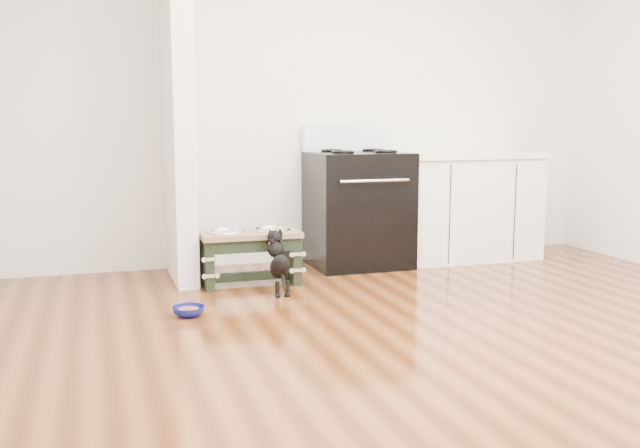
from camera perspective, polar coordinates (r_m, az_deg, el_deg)
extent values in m
plane|color=#45200C|center=(3.84, 11.12, -9.65)|extent=(5.00, 5.00, 0.00)
plane|color=silver|center=(5.96, -0.35, 9.99)|extent=(5.00, 0.00, 5.00)
cube|color=silver|center=(5.32, -11.35, 10.04)|extent=(0.15, 0.80, 2.70)
cube|color=black|center=(5.76, 3.06, 1.17)|extent=(0.76, 0.65, 0.92)
cube|color=black|center=(5.48, 4.21, 0.16)|extent=(0.58, 0.02, 0.50)
cylinder|color=silver|center=(5.41, 4.40, 3.47)|extent=(0.56, 0.02, 0.02)
cube|color=white|center=(5.98, 2.16, 6.91)|extent=(0.76, 0.08, 0.22)
torus|color=black|center=(5.53, 1.87, 5.79)|extent=(0.18, 0.18, 0.02)
torus|color=black|center=(5.66, 5.32, 5.81)|extent=(0.18, 0.18, 0.02)
torus|color=black|center=(5.79, 0.93, 5.90)|extent=(0.18, 0.18, 0.02)
torus|color=black|center=(5.92, 4.25, 5.93)|extent=(0.18, 0.18, 0.02)
cube|color=white|center=(6.20, 11.47, 1.24)|extent=(1.20, 0.60, 0.86)
cube|color=beige|center=(6.16, 11.59, 5.44)|extent=(1.24, 0.64, 0.05)
cube|color=black|center=(6.04, 12.57, -2.63)|extent=(1.20, 0.06, 0.10)
cube|color=black|center=(5.10, -9.05, -3.10)|extent=(0.06, 0.34, 0.35)
cube|color=black|center=(5.23, -2.32, -2.73)|extent=(0.06, 0.34, 0.35)
cube|color=black|center=(4.98, -5.28, -1.77)|extent=(0.56, 0.03, 0.09)
cube|color=black|center=(5.18, -5.62, -4.18)|extent=(0.56, 0.06, 0.06)
cube|color=brown|center=(5.12, -5.67, -0.79)|extent=(0.71, 0.38, 0.04)
cylinder|color=silver|center=(5.09, -7.48, -0.86)|extent=(0.24, 0.24, 0.04)
cylinder|color=silver|center=(5.16, -3.88, -0.68)|extent=(0.24, 0.24, 0.04)
torus|color=silver|center=(5.08, -7.49, -0.60)|extent=(0.28, 0.28, 0.02)
torus|color=silver|center=(5.15, -3.89, -0.43)|extent=(0.28, 0.28, 0.02)
cylinder|color=black|center=(4.79, -3.43, -5.25)|extent=(0.03, 0.03, 0.11)
cylinder|color=black|center=(4.80, -2.64, -5.19)|extent=(0.03, 0.03, 0.11)
sphere|color=black|center=(4.79, -3.39, -5.76)|extent=(0.04, 0.04, 0.04)
sphere|color=black|center=(4.80, -2.61, -5.70)|extent=(0.04, 0.04, 0.04)
ellipsoid|color=black|center=(4.83, -3.25, -3.42)|extent=(0.12, 0.29, 0.25)
sphere|color=black|center=(4.90, -3.53, -2.05)|extent=(0.12, 0.12, 0.12)
sphere|color=black|center=(4.91, -3.64, -1.09)|extent=(0.10, 0.10, 0.10)
sphere|color=black|center=(4.97, -4.20, -0.99)|extent=(0.03, 0.03, 0.03)
sphere|color=black|center=(4.99, -3.46, -0.95)|extent=(0.03, 0.03, 0.03)
cylinder|color=black|center=(4.74, -2.90, -4.66)|extent=(0.02, 0.08, 0.09)
torus|color=#DA406D|center=(4.91, -3.59, -1.56)|extent=(0.09, 0.06, 0.09)
imported|color=navy|center=(4.40, -10.48, -6.88)|extent=(0.24, 0.24, 0.06)
cylinder|color=#4F3616|center=(4.40, -10.48, -6.82)|extent=(0.12, 0.12, 0.02)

